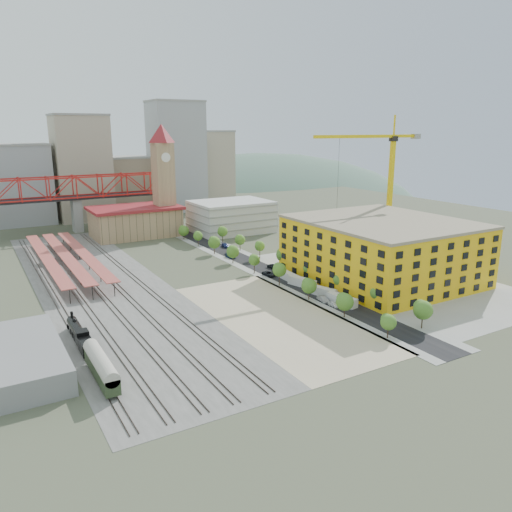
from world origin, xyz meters
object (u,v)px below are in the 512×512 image
locomotive (79,334)px  site_trailer_d (289,277)px  coach (101,367)px  clock_tower (163,169)px  tower_crane (385,170)px  site_trailer_c (302,282)px  site_trailer_a (342,300)px  construction_building (382,250)px  car_0 (334,305)px  site_trailer_b (322,292)px

locomotive → site_trailer_d: locomotive is taller
locomotive → coach: bearing=-90.0°
clock_tower → tower_crane: (56.36, -76.39, 2.59)m
site_trailer_c → site_trailer_a: bearing=-104.1°
coach → tower_crane: tower_crane is taller
clock_tower → locomotive: size_ratio=2.57×
clock_tower → site_trailer_d: 91.43m
construction_building → tower_crane: tower_crane is taller
clock_tower → construction_building: clock_tower is taller
car_0 → tower_crane: bearing=34.8°
tower_crane → site_trailer_a: 67.39m
site_trailer_b → locomotive: bearing=162.7°
site_trailer_c → site_trailer_b: bearing=-104.1°
locomotive → coach: (-0.00, -19.95, 0.93)m
car_0 → construction_building: bearing=23.4°
coach → site_trailer_c: size_ratio=1.80×
construction_building → clock_tower: bearing=108.8°
locomotive → tower_crane: (114.36, 25.95, 29.39)m
locomotive → car_0: (63.00, -10.54, -1.24)m
locomotive → site_trailer_b: locomotive is taller
clock_tower → tower_crane: bearing=-53.6°
clock_tower → site_trailer_a: clock_tower is taller
site_trailer_a → site_trailer_c: size_ratio=0.98×
locomotive → car_0: bearing=-9.5°
construction_building → coach: size_ratio=3.00×
site_trailer_c → clock_tower: bearing=80.7°
site_trailer_d → car_0: site_trailer_d is taller
site_trailer_a → site_trailer_c: (0.00, 18.44, 0.03)m
site_trailer_b → site_trailer_d: (0.00, 17.03, 0.02)m
site_trailer_b → site_trailer_c: bearing=74.0°
site_trailer_b → construction_building: bearing=-7.6°
coach → tower_crane: size_ratio=0.33×
site_trailer_d → site_trailer_a: bearing=-87.6°
site_trailer_a → site_trailer_c: 18.44m
coach → site_trailer_d: bearing=28.2°
coach → site_trailer_c: bearing=23.2°
site_trailer_a → car_0: (-3.00, -0.42, -0.61)m
site_trailer_b → site_trailer_c: site_trailer_c is taller
coach → car_0: (63.00, 9.41, -2.17)m
site_trailer_a → locomotive: bearing=162.5°
locomotive → tower_crane: tower_crane is taller
construction_building → car_0: construction_building is taller
site_trailer_a → site_trailer_b: size_ratio=1.06×
site_trailer_c → locomotive: bearing=173.0°
construction_building → site_trailer_d: size_ratio=5.70×
site_trailer_c → site_trailer_d: 7.19m
site_trailer_d → coach: bearing=-149.4°
site_trailer_a → site_trailer_b: site_trailer_a is taller
site_trailer_b → site_trailer_d: bearing=74.0°
construction_building → tower_crane: 39.19m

